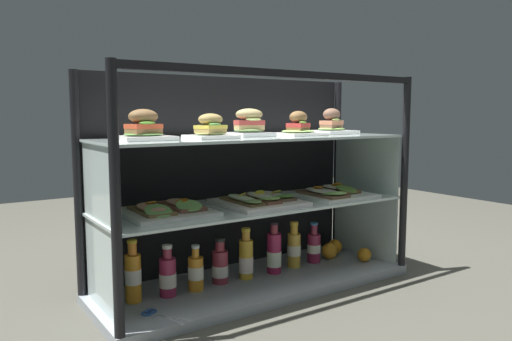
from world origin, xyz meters
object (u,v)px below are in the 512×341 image
(plated_roll_sandwich_center, at_px, (298,127))
(juice_bottle_back_right, at_px, (133,276))
(open_sandwich_tray_left_of_center, at_px, (259,200))
(open_sandwich_tray_near_left_corner, at_px, (331,193))
(juice_bottle_near_post, at_px, (220,266))
(plated_roll_sandwich_far_left, at_px, (248,126))
(juice_bottle_front_fourth, at_px, (246,259))
(open_sandwich_tray_mid_left, at_px, (167,209))
(juice_bottle_front_middle, at_px, (196,272))
(orange_fruit_rolled_forward, at_px, (329,251))
(plated_roll_sandwich_left_of_center, at_px, (211,129))
(juice_bottle_front_second, at_px, (168,276))
(plated_roll_sandwich_far_right, at_px, (144,129))
(orange_fruit_beside_bottles, at_px, (335,246))
(orange_fruit_near_left_post, at_px, (364,255))
(juice_bottle_back_center, at_px, (314,247))
(juice_bottle_front_right_end, at_px, (274,253))
(juice_bottle_tucked_behind, at_px, (294,248))
(kitchen_scissors, at_px, (155,314))
(plated_roll_sandwich_near_left_corner, at_px, (332,125))

(plated_roll_sandwich_center, relative_size, juice_bottle_back_right, 0.82)
(plated_roll_sandwich_center, bearing_deg, open_sandwich_tray_left_of_center, -171.75)
(open_sandwich_tray_near_left_corner, bearing_deg, juice_bottle_near_post, 172.00)
(plated_roll_sandwich_far_left, xyz_separation_m, juice_bottle_front_fourth, (-0.03, -0.03, -0.60))
(open_sandwich_tray_mid_left, relative_size, juice_bottle_back_right, 1.35)
(juice_bottle_front_middle, bearing_deg, open_sandwich_tray_left_of_center, -9.41)
(plated_roll_sandwich_far_left, height_order, orange_fruit_rolled_forward, plated_roll_sandwich_far_left)
(plated_roll_sandwich_left_of_center, bearing_deg, juice_bottle_front_middle, 139.17)
(juice_bottle_front_fourth, height_order, orange_fruit_rolled_forward, juice_bottle_front_fourth)
(juice_bottle_front_second, xyz_separation_m, orange_fruit_rolled_forward, (0.91, 0.02, -0.04))
(plated_roll_sandwich_far_right, bearing_deg, orange_fruit_beside_bottles, 4.84)
(open_sandwich_tray_left_of_center, relative_size, orange_fruit_near_left_post, 4.86)
(plated_roll_sandwich_left_of_center, distance_m, juice_bottle_back_center, 0.87)
(open_sandwich_tray_near_left_corner, bearing_deg, juice_bottle_front_fourth, 171.32)
(orange_fruit_near_left_post, bearing_deg, juice_bottle_front_fourth, 169.35)
(plated_roll_sandwich_left_of_center, height_order, juice_bottle_front_right_end, plated_roll_sandwich_left_of_center)
(orange_fruit_beside_bottles, bearing_deg, plated_roll_sandwich_far_left, -175.35)
(orange_fruit_beside_bottles, bearing_deg, plated_roll_sandwich_left_of_center, -171.17)
(juice_bottle_back_center, bearing_deg, orange_fruit_beside_bottles, 16.03)
(juice_bottle_tucked_behind, xyz_separation_m, kitchen_scissors, (-0.79, -0.17, -0.09))
(juice_bottle_tucked_behind, relative_size, kitchen_scissors, 1.11)
(open_sandwich_tray_left_of_center, distance_m, juice_bottle_tucked_behind, 0.38)
(plated_roll_sandwich_far_right, relative_size, kitchen_scissors, 1.00)
(open_sandwich_tray_mid_left, xyz_separation_m, orange_fruit_beside_bottles, (1.00, 0.09, -0.33))
(orange_fruit_rolled_forward, bearing_deg, plated_roll_sandwich_far_left, 178.94)
(juice_bottle_back_center, distance_m, orange_fruit_beside_bottles, 0.21)
(plated_roll_sandwich_near_left_corner, xyz_separation_m, orange_fruit_beside_bottles, (0.08, 0.04, -0.65))
(open_sandwich_tray_left_of_center, height_order, kitchen_scissors, open_sandwich_tray_left_of_center)
(juice_bottle_back_center, bearing_deg, juice_bottle_near_post, -179.62)
(plated_roll_sandwich_near_left_corner, bearing_deg, orange_fruit_beside_bottles, 28.11)
(juice_bottle_near_post, bearing_deg, orange_fruit_rolled_forward, 0.32)
(juice_bottle_tucked_behind, bearing_deg, plated_roll_sandwich_left_of_center, -172.39)
(juice_bottle_front_middle, bearing_deg, juice_bottle_back_center, 2.07)
(juice_bottle_front_fourth, bearing_deg, plated_roll_sandwich_left_of_center, -165.13)
(plated_roll_sandwich_near_left_corner, relative_size, juice_bottle_front_right_end, 0.83)
(orange_fruit_beside_bottles, bearing_deg, plated_roll_sandwich_near_left_corner, -151.89)
(orange_fruit_near_left_post, relative_size, orange_fruit_rolled_forward, 0.86)
(open_sandwich_tray_mid_left, height_order, juice_bottle_front_fourth, open_sandwich_tray_mid_left)
(juice_bottle_front_second, relative_size, juice_bottle_near_post, 1.06)
(plated_roll_sandwich_far_right, bearing_deg, orange_fruit_near_left_post, -5.13)
(plated_roll_sandwich_far_left, relative_size, juice_bottle_back_center, 0.87)
(open_sandwich_tray_left_of_center, relative_size, juice_bottle_near_post, 1.68)
(plated_roll_sandwich_near_left_corner, height_order, juice_bottle_near_post, plated_roll_sandwich_near_left_corner)
(plated_roll_sandwich_far_left, xyz_separation_m, juice_bottle_tucked_behind, (0.26, -0.01, -0.60))
(open_sandwich_tray_mid_left, distance_m, open_sandwich_tray_near_left_corner, 0.84)
(plated_roll_sandwich_left_of_center, relative_size, plated_roll_sandwich_near_left_corner, 0.89)
(plated_roll_sandwich_center, bearing_deg, juice_bottle_near_post, 175.25)
(plated_roll_sandwich_far_left, bearing_deg, open_sandwich_tray_near_left_corner, -12.62)
(open_sandwich_tray_left_of_center, bearing_deg, juice_bottle_near_post, 156.93)
(orange_fruit_near_left_post, bearing_deg, kitchen_scissors, -178.09)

